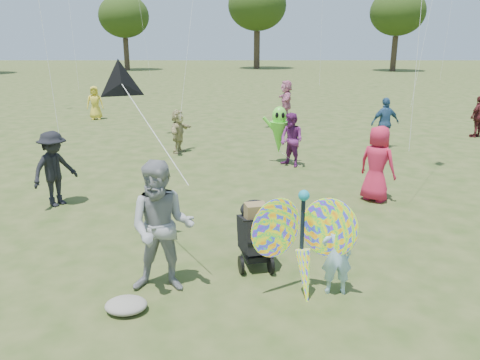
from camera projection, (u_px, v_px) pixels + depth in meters
name	position (u px, v px, depth m)	size (l,w,h in m)	color
ground	(252.00, 270.00, 7.72)	(160.00, 160.00, 0.00)	#51592B
child_girl	(337.00, 255.00, 6.85)	(0.45, 0.30, 1.24)	#9DC8DE
adult_man	(162.00, 228.00, 6.84)	(0.98, 0.77, 2.02)	gray
grey_bag	(126.00, 305.00, 6.52)	(0.59, 0.48, 0.19)	gray
crowd_a	(377.00, 164.00, 10.81)	(0.87, 0.57, 1.78)	#C21F3F
crowd_b	(54.00, 169.00, 10.50)	(1.11, 0.64, 1.72)	black
crowd_c	(385.00, 123.00, 16.15)	(1.02, 0.43, 1.75)	#2F5783
crowd_d	(178.00, 131.00, 15.52)	(1.34, 0.43, 1.45)	tan
crowd_e	(292.00, 140.00, 13.79)	(0.78, 0.61, 1.60)	#6D2468
crowd_g	(95.00, 103.00, 22.00)	(0.76, 0.50, 1.56)	gold
crowd_h	(478.00, 117.00, 17.98)	(0.93, 0.39, 1.59)	#501A1E
crowd_j	(286.00, 100.00, 21.77)	(1.71, 0.55, 1.85)	#C36F90
jogging_stroller	(255.00, 229.00, 7.81)	(0.64, 1.11, 1.09)	black
butterfly_kite	(303.00, 243.00, 6.73)	(1.74, 0.75, 1.83)	#FA4727
delta_kite_rig	(122.00, 84.00, 7.73)	(1.67, 1.75, 1.74)	black
alien_kite	(279.00, 132.00, 14.12)	(1.12, 0.69, 1.74)	#61E435
tree_line	(277.00, 7.00, 48.81)	(91.78, 33.60, 10.79)	#3A2D21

